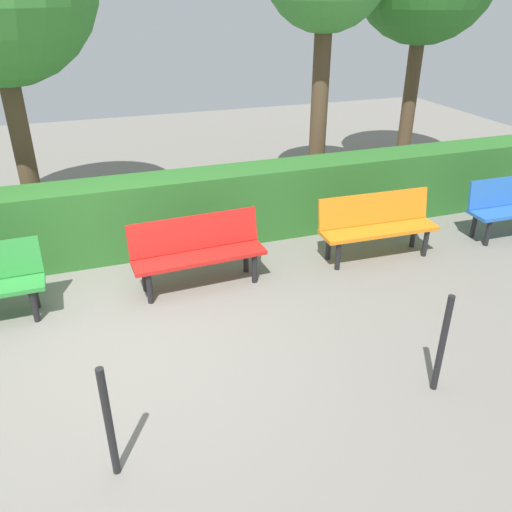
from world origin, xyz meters
name	(u,v)px	position (x,y,z in m)	size (l,w,h in m)	color
ground_plane	(127,342)	(0.00, 0.00, 0.00)	(21.72, 21.72, 0.00)	gray
bench_orange	(377,223)	(-3.47, -0.92, 0.48)	(1.63, 0.51, 0.86)	orange
bench_red	(197,249)	(-1.00, -0.95, 0.48)	(1.63, 0.53, 0.86)	red
hedge_row	(184,211)	(-1.09, -2.09, 0.52)	(17.72, 0.64, 1.04)	#2D6B28
railing_post_mid	(442,344)	(-2.61, 1.63, 0.50)	(0.06, 0.06, 1.00)	black
railing_post_far	(109,423)	(0.26, 1.63, 0.50)	(0.06, 0.06, 1.00)	black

